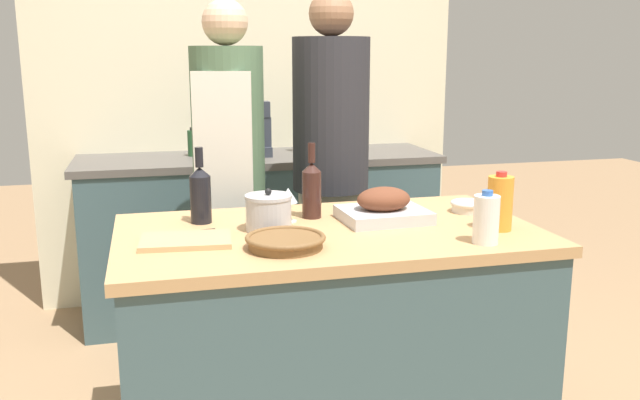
% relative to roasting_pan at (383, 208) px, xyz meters
% --- Properties ---
extents(kitchen_island, '(1.50, 0.84, 0.89)m').
position_rel_roasting_pan_xyz_m(kitchen_island, '(-0.23, -0.07, -0.49)').
color(kitchen_island, '#3D565B').
rests_on(kitchen_island, ground_plane).
extents(back_counter, '(2.04, 0.60, 0.93)m').
position_rel_roasting_pan_xyz_m(back_counter, '(-0.23, 1.46, -0.47)').
color(back_counter, '#3D565B').
rests_on(back_counter, ground_plane).
extents(back_wall, '(2.54, 0.10, 2.55)m').
position_rel_roasting_pan_xyz_m(back_wall, '(-0.23, 1.81, 0.34)').
color(back_wall, beige).
rests_on(back_wall, ground_plane).
extents(roasting_pan, '(0.33, 0.27, 0.13)m').
position_rel_roasting_pan_xyz_m(roasting_pan, '(0.00, 0.00, 0.00)').
color(roasting_pan, '#BCBCC1').
rests_on(roasting_pan, kitchen_island).
extents(wicker_basket, '(0.26, 0.26, 0.04)m').
position_rel_roasting_pan_xyz_m(wicker_basket, '(-0.43, -0.27, -0.03)').
color(wicker_basket, brown).
rests_on(wicker_basket, kitchen_island).
extents(cutting_board, '(0.31, 0.23, 0.02)m').
position_rel_roasting_pan_xyz_m(cutting_board, '(-0.74, -0.13, -0.04)').
color(cutting_board, tan).
rests_on(cutting_board, kitchen_island).
extents(stock_pot, '(0.17, 0.17, 0.15)m').
position_rel_roasting_pan_xyz_m(stock_pot, '(-0.44, -0.03, 0.02)').
color(stock_pot, '#B7B7BC').
rests_on(stock_pot, kitchen_island).
extents(mixing_bowl, '(0.14, 0.14, 0.04)m').
position_rel_roasting_pan_xyz_m(mixing_bowl, '(0.37, 0.05, -0.03)').
color(mixing_bowl, beige).
rests_on(mixing_bowl, kitchen_island).
extents(juice_jug, '(0.09, 0.09, 0.21)m').
position_rel_roasting_pan_xyz_m(juice_jug, '(0.36, -0.23, 0.05)').
color(juice_jug, orange).
rests_on(juice_jug, kitchen_island).
extents(milk_jug, '(0.09, 0.09, 0.18)m').
position_rel_roasting_pan_xyz_m(milk_jug, '(0.23, -0.37, 0.03)').
color(milk_jug, white).
rests_on(milk_jug, kitchen_island).
extents(wine_bottle_green, '(0.08, 0.08, 0.28)m').
position_rel_roasting_pan_xyz_m(wine_bottle_green, '(-0.67, 0.14, 0.06)').
color(wine_bottle_green, black).
rests_on(wine_bottle_green, kitchen_island).
extents(wine_bottle_dark, '(0.07, 0.07, 0.29)m').
position_rel_roasting_pan_xyz_m(wine_bottle_dark, '(-0.25, 0.12, 0.06)').
color(wine_bottle_dark, '#381E19').
rests_on(wine_bottle_dark, kitchen_island).
extents(wine_glass_left, '(0.07, 0.07, 0.13)m').
position_rel_roasting_pan_xyz_m(wine_glass_left, '(-0.35, 0.07, 0.05)').
color(wine_glass_left, silver).
rests_on(wine_glass_left, kitchen_island).
extents(knife_chef, '(0.21, 0.07, 0.01)m').
position_rel_roasting_pan_xyz_m(knife_chef, '(-0.72, -0.01, -0.05)').
color(knife_chef, '#B7B7BC').
rests_on(knife_chef, kitchen_island).
extents(stand_mixer, '(0.18, 0.14, 0.31)m').
position_rel_roasting_pan_xyz_m(stand_mixer, '(-0.26, 1.44, 0.12)').
color(stand_mixer, '#333842').
rests_on(stand_mixer, back_counter).
extents(condiment_bottle_tall, '(0.05, 0.05, 0.21)m').
position_rel_roasting_pan_xyz_m(condiment_bottle_tall, '(0.02, 1.56, 0.09)').
color(condiment_bottle_tall, '#234C28').
rests_on(condiment_bottle_tall, back_counter).
extents(condiment_bottle_short, '(0.05, 0.05, 0.16)m').
position_rel_roasting_pan_xyz_m(condiment_bottle_short, '(-0.60, 1.53, 0.07)').
color(condiment_bottle_short, '#234C28').
rests_on(condiment_bottle_short, back_counter).
extents(condiment_bottle_extra, '(0.06, 0.06, 0.14)m').
position_rel_roasting_pan_xyz_m(condiment_bottle_extra, '(0.15, 1.30, 0.05)').
color(condiment_bottle_extra, '#B28E2D').
rests_on(condiment_bottle_extra, back_counter).
extents(person_cook_aproned, '(0.33, 0.35, 1.74)m').
position_rel_roasting_pan_xyz_m(person_cook_aproned, '(-0.49, 0.71, 0.03)').
color(person_cook_aproned, beige).
rests_on(person_cook_aproned, ground_plane).
extents(person_cook_guest, '(0.36, 0.36, 1.78)m').
position_rel_roasting_pan_xyz_m(person_cook_guest, '(0.00, 0.76, 0.05)').
color(person_cook_guest, beige).
rests_on(person_cook_guest, ground_plane).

